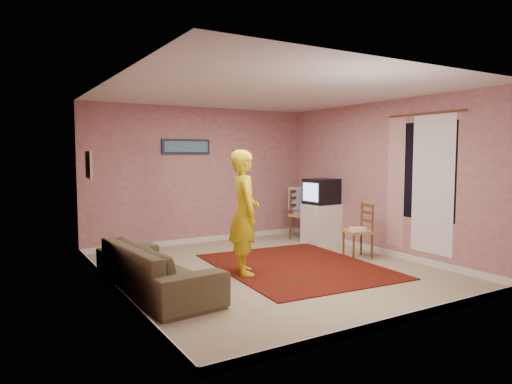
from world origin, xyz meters
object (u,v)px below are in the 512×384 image
tv_cabinet (321,224)px  crt_tv (321,191)px  sofa (156,268)px  chair_a (303,209)px  chair_b (358,225)px  person (244,212)px

tv_cabinet → crt_tv: bearing=-175.5°
crt_tv → sofa: bearing=-163.5°
chair_a → chair_b: chair_a is taller
chair_a → person: size_ratio=0.32×
chair_a → sofa: chair_a is taller
sofa → person: bearing=-86.0°
chair_a → sofa: (-3.72, -1.96, -0.31)m
crt_tv → chair_a: size_ratio=1.08×
tv_cabinet → chair_a: size_ratio=1.35×
sofa → crt_tv: bearing=-74.4°
tv_cabinet → crt_tv: crt_tv is taller
chair_a → sofa: size_ratio=0.27×
tv_cabinet → chair_b: (-0.27, -1.29, 0.17)m
chair_a → sofa: bearing=-169.3°
crt_tv → chair_b: 1.39m
crt_tv → sofa: crt_tv is taller
chair_a → chair_b: size_ratio=1.14×
chair_b → sofa: bearing=-72.9°
crt_tv → person: 2.66m
tv_cabinet → chair_b: bearing=-101.9°
crt_tv → sofa: (-3.74, -1.44, -0.69)m
crt_tv → chair_b: (-0.27, -1.28, -0.45)m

